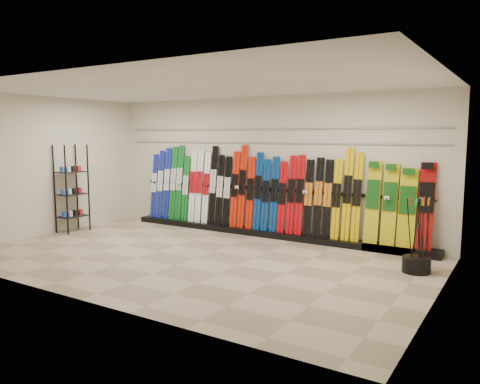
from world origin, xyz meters
The scene contains 13 objects.
floor centered at (0.00, 0.00, 0.00)m, with size 8.00×8.00×0.00m, color gray.
back_wall centered at (0.00, 2.50, 1.50)m, with size 8.00×8.00×0.00m, color beige.
left_wall centered at (-4.00, 0.00, 1.50)m, with size 5.00×5.00×0.00m, color beige.
right_wall centered at (4.00, 0.00, 1.50)m, with size 5.00×5.00×0.00m, color beige.
ceiling centered at (0.00, 0.00, 3.00)m, with size 8.00×8.00×0.00m, color silver.
ski_rack_base centered at (0.22, 2.28, 0.06)m, with size 8.00×0.40×0.12m, color black.
skis centered at (-0.47, 2.33, 0.95)m, with size 5.37×0.24×1.83m.
snowboards centered at (2.94, 2.36, 0.88)m, with size 1.24×0.24×1.57m.
accessory_rack centered at (-3.75, 0.38, 0.98)m, with size 0.40×0.60×1.96m, color black.
pole_bin centered at (3.52, 1.17, 0.12)m, with size 0.44×0.44×0.25m, color black.
ski_poles centered at (3.55, 1.19, 0.61)m, with size 0.35×0.36×1.18m.
slatwall_rail_0 centered at (0.00, 2.48, 2.00)m, with size 7.60×0.02×0.03m, color gray.
slatwall_rail_1 centered at (0.00, 2.48, 2.30)m, with size 7.60×0.02×0.03m, color gray.
Camera 1 is at (4.96, -6.46, 2.18)m, focal length 35.00 mm.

